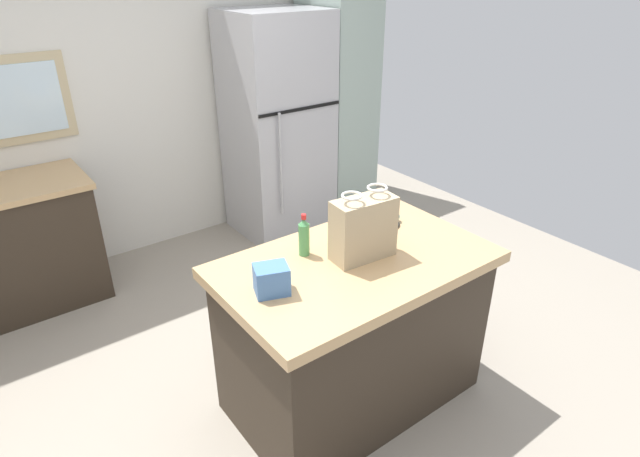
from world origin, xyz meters
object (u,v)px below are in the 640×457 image
kitchen_island (353,331)px  bottle (304,237)px  refrigerator (278,127)px  tall_cabinet (337,97)px  shopping_bag (363,228)px  ear_defenders (387,222)px  small_box (271,280)px

kitchen_island → bottle: bottle is taller
refrigerator → tall_cabinet: tall_cabinet is taller
shopping_bag → bottle: (-0.22, 0.20, -0.06)m
refrigerator → ear_defenders: 1.93m
small_box → bottle: (0.31, 0.20, 0.03)m
kitchen_island → small_box: size_ratio=9.21×
kitchen_island → refrigerator: refrigerator is taller
kitchen_island → shopping_bag: shopping_bag is taller
refrigerator → shopping_bag: 2.22m
kitchen_island → bottle: bearing=131.5°
small_box → bottle: bearing=32.0°
shopping_bag → ear_defenders: shopping_bag is taller
ear_defenders → refrigerator: bearing=75.6°
tall_cabinet → small_box: (-2.01, -2.05, -0.14)m
shopping_bag → ear_defenders: 0.41m
shopping_bag → ear_defenders: size_ratio=1.83×
tall_cabinet → small_box: tall_cabinet is taller
shopping_bag → small_box: (-0.53, 0.00, -0.09)m
ear_defenders → bottle: bearing=178.5°
tall_cabinet → shopping_bag: size_ratio=6.15×
small_box → bottle: size_ratio=0.67×
kitchen_island → small_box: bearing=179.4°
refrigerator → tall_cabinet: 0.67m
kitchen_island → bottle: 0.61m
refrigerator → small_box: size_ratio=12.63×
tall_cabinet → bottle: bearing=-132.3°
tall_cabinet → ear_defenders: tall_cabinet is taller
refrigerator → bottle: bearing=-119.3°
bottle → ear_defenders: bottle is taller
kitchen_island → refrigerator: size_ratio=0.73×
tall_cabinet → bottle: 2.52m
refrigerator → bottle: (-1.04, -1.86, 0.06)m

